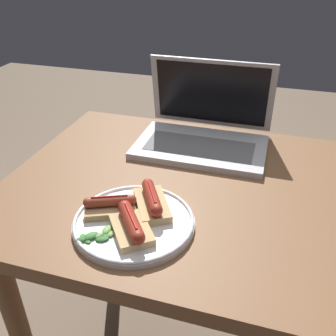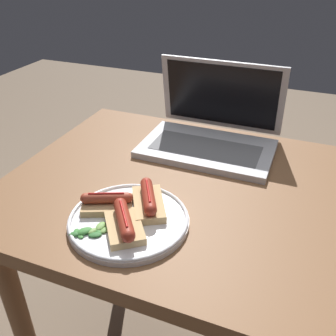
% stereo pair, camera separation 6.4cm
% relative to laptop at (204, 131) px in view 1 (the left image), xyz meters
% --- Properties ---
extents(desk, '(1.07, 0.69, 0.73)m').
position_rel_laptop_xyz_m(desk, '(0.10, -0.21, -0.14)').
color(desk, brown).
rests_on(desk, ground_plane).
extents(laptop, '(0.36, 0.26, 0.22)m').
position_rel_laptop_xyz_m(laptop, '(0.00, 0.00, 0.00)').
color(laptop, '#B7B7BC').
rests_on(laptop, desk).
extents(plate, '(0.25, 0.25, 0.02)m').
position_rel_laptop_xyz_m(plate, '(-0.06, -0.39, -0.03)').
color(plate, silver).
rests_on(plate, desk).
extents(sausage_toast_left, '(0.12, 0.12, 0.05)m').
position_rel_laptop_xyz_m(sausage_toast_left, '(-0.05, -0.43, -0.01)').
color(sausage_toast_left, tan).
rests_on(sausage_toast_left, plate).
extents(sausage_toast_middle, '(0.12, 0.10, 0.04)m').
position_rel_laptop_xyz_m(sausage_toast_middle, '(-0.12, -0.38, -0.01)').
color(sausage_toast_middle, tan).
rests_on(sausage_toast_middle, plate).
extents(sausage_toast_right, '(0.11, 0.14, 0.05)m').
position_rel_laptop_xyz_m(sausage_toast_right, '(-0.04, -0.34, -0.01)').
color(sausage_toast_right, tan).
rests_on(sausage_toast_right, plate).
extents(salad_pile, '(0.07, 0.06, 0.01)m').
position_rel_laptop_xyz_m(salad_pile, '(-0.11, -0.46, -0.03)').
color(salad_pile, '#709E4C').
rests_on(salad_pile, plate).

